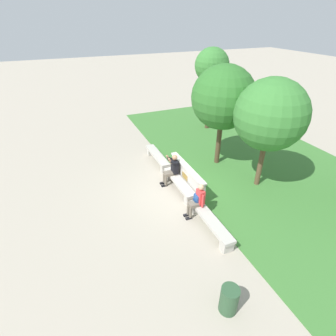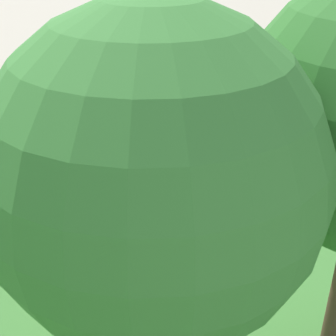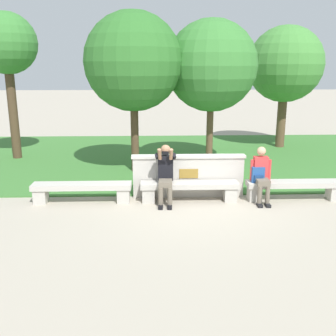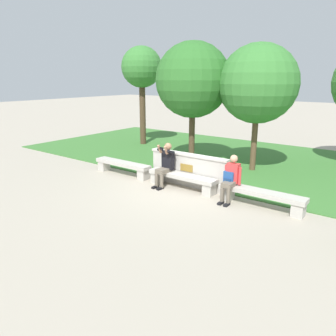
# 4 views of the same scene
# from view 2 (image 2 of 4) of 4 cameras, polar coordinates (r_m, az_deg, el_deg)

# --- Properties ---
(ground_plane) EXTENTS (80.00, 80.00, 0.00)m
(ground_plane) POSITION_cam_2_polar(r_m,az_deg,el_deg) (7.96, 1.24, -8.57)
(ground_plane) COLOR #A89E8C
(bench_main) EXTENTS (2.24, 0.40, 0.45)m
(bench_main) POSITION_cam_2_polar(r_m,az_deg,el_deg) (8.56, 17.58, -4.70)
(bench_main) COLOR #B7B2A8
(bench_main) RESTS_ON ground
(bench_near) EXTENTS (2.24, 0.40, 0.45)m
(bench_near) POSITION_cam_2_polar(r_m,az_deg,el_deg) (7.79, 1.27, -6.75)
(bench_near) COLOR #B7B2A8
(bench_near) RESTS_ON ground
(bench_mid) EXTENTS (2.24, 0.40, 0.45)m
(bench_mid) POSITION_cam_2_polar(r_m,az_deg,el_deg) (7.74, -16.96, -8.39)
(bench_mid) COLOR #B7B2A8
(bench_mid) RESTS_ON ground
(backrest_wall_with_plaque) EXTENTS (2.66, 0.24, 1.01)m
(backrest_wall_with_plaque) POSITION_cam_2_polar(r_m,az_deg,el_deg) (7.40, 1.83, -6.89)
(backrest_wall_with_plaque) COLOR #B7B2A8
(backrest_wall_with_plaque) RESTS_ON ground
(person_photographer) EXTENTS (0.49, 0.74, 1.32)m
(person_photographer) POSITION_cam_2_polar(r_m,az_deg,el_deg) (7.73, 5.18, -3.36)
(person_photographer) COLOR black
(person_photographer) RESTS_ON ground
(person_distant) EXTENTS (0.48, 0.67, 1.26)m
(person_distant) POSITION_cam_2_polar(r_m,az_deg,el_deg) (7.52, -11.08, -5.38)
(person_distant) COLOR black
(person_distant) RESTS_ON ground
(backpack) EXTENTS (0.28, 0.24, 0.43)m
(backpack) POSITION_cam_2_polar(r_m,az_deg,el_deg) (7.51, -10.49, -5.80)
(backpack) COLOR #234C8C
(backpack) RESTS_ON bench_mid
(tree_behind_wall) EXTENTS (2.66, 2.66, 4.34)m
(tree_behind_wall) POSITION_cam_2_polar(r_m,az_deg,el_deg) (3.58, -1.72, -1.00)
(tree_behind_wall) COLOR brown
(tree_behind_wall) RESTS_ON ground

